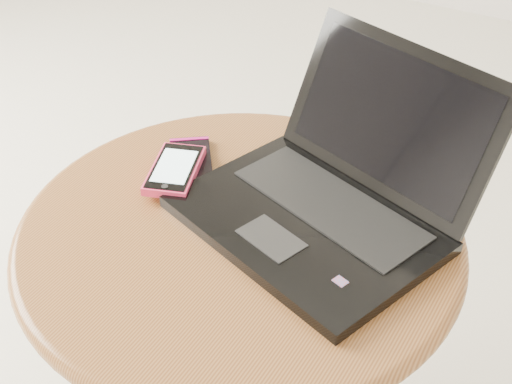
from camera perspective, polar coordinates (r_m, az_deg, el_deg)
The scene contains 4 objects.
table at distance 1.06m, azimuth -1.27°, elevation -7.10°, with size 0.62×0.62×0.49m.
laptop at distance 0.99m, azimuth 5.94°, elevation -0.02°, with size 0.43×0.42×0.21m.
phone_black at distance 1.11m, azimuth -5.20°, elevation 2.47°, with size 0.12×0.13×0.01m.
phone_pink at distance 1.07m, azimuth -6.48°, elevation 1.76°, with size 0.10×0.14×0.01m.
Camera 1 is at (0.50, -0.70, 1.13)m, focal length 50.37 mm.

